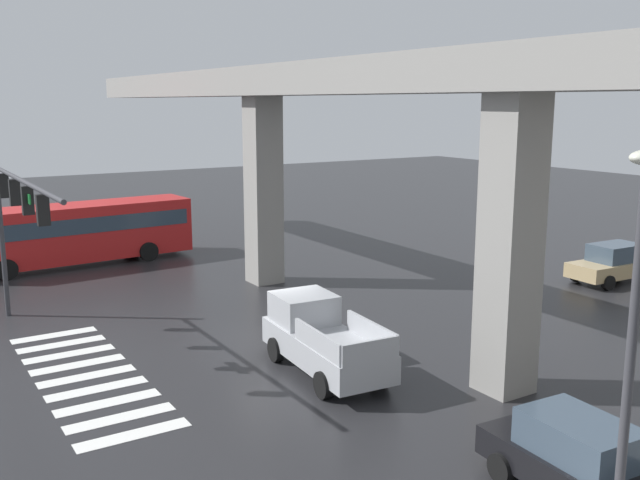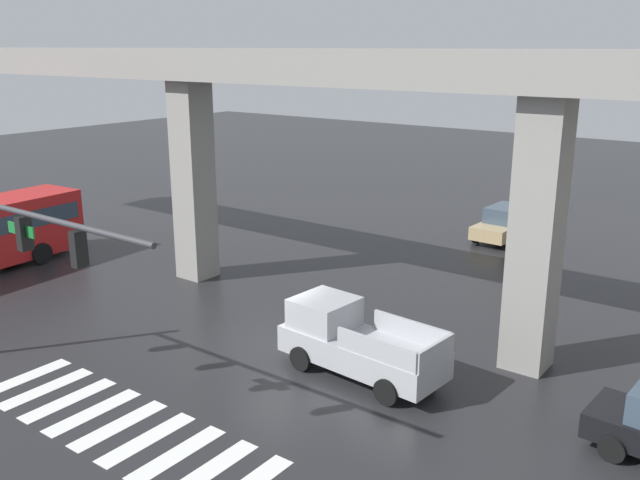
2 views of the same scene
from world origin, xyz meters
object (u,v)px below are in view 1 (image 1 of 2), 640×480
at_px(sedan_black, 581,462).
at_px(street_lamp_near_corner, 634,323).
at_px(city_bus, 80,230).
at_px(traffic_signal_mast, 15,204).
at_px(pickup_truck, 321,338).
at_px(sedan_tan, 614,263).

bearing_deg(sedan_black, street_lamp_near_corner, -39.65).
bearing_deg(city_bus, traffic_signal_mast, -22.28).
bearing_deg(street_lamp_near_corner, city_bus, -176.90).
bearing_deg(street_lamp_near_corner, pickup_truck, 174.71).
bearing_deg(traffic_signal_mast, pickup_truck, 44.32).
distance_m(pickup_truck, street_lamp_near_corner, 11.38).
xyz_separation_m(sedan_tan, sedan_black, (10.90, -16.11, 0.00)).
height_order(pickup_truck, street_lamp_near_corner, street_lamp_near_corner).
bearing_deg(sedan_tan, traffic_signal_mast, -102.25).
relative_size(sedan_black, traffic_signal_mast, 0.40).
bearing_deg(traffic_signal_mast, city_bus, 157.72).
height_order(pickup_truck, sedan_black, pickup_truck).
bearing_deg(city_bus, street_lamp_near_corner, 3.10).
distance_m(sedan_tan, traffic_signal_mast, 24.67).
bearing_deg(street_lamp_near_corner, sedan_tan, 125.93).
distance_m(sedan_black, traffic_signal_mast, 18.23).
xyz_separation_m(traffic_signal_mast, street_lamp_near_corner, (18.02, 6.09, -0.12)).
distance_m(pickup_truck, sedan_tan, 16.86).
xyz_separation_m(pickup_truck, sedan_tan, (-2.09, 16.73, -0.14)).
xyz_separation_m(city_bus, sedan_black, (27.10, 3.19, -0.87)).
relative_size(pickup_truck, traffic_signal_mast, 0.48).
xyz_separation_m(sedan_tan, street_lamp_near_corner, (12.84, -17.72, 3.70)).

